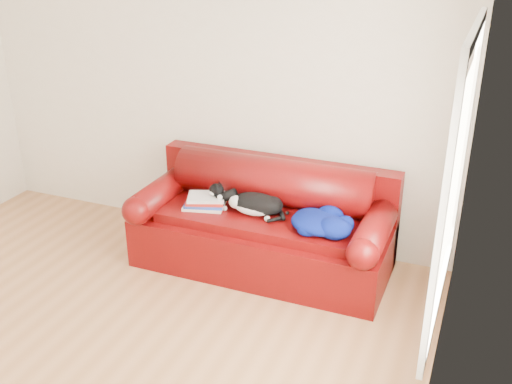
{
  "coord_description": "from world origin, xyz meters",
  "views": [
    {
      "loc": [
        2.36,
        -2.62,
        2.64
      ],
      "look_at": [
        0.74,
        1.35,
        0.74
      ],
      "focal_mm": 42.0,
      "sensor_mm": 36.0,
      "label": 1
    }
  ],
  "objects_px": {
    "sofa_base": "(262,241)",
    "book_stack": "(205,201)",
    "cat": "(255,205)",
    "blanket": "(321,221)"
  },
  "relations": [
    {
      "from": "cat",
      "to": "sofa_base",
      "type": "bearing_deg",
      "value": 44.07
    },
    {
      "from": "cat",
      "to": "blanket",
      "type": "distance_m",
      "value": 0.58
    },
    {
      "from": "book_stack",
      "to": "cat",
      "type": "bearing_deg",
      "value": 3.12
    },
    {
      "from": "book_stack",
      "to": "sofa_base",
      "type": "bearing_deg",
      "value": 8.55
    },
    {
      "from": "book_stack",
      "to": "blanket",
      "type": "distance_m",
      "value": 1.02
    },
    {
      "from": "sofa_base",
      "to": "book_stack",
      "type": "height_order",
      "value": "book_stack"
    },
    {
      "from": "blanket",
      "to": "cat",
      "type": "bearing_deg",
      "value": 173.47
    },
    {
      "from": "sofa_base",
      "to": "cat",
      "type": "distance_m",
      "value": 0.35
    },
    {
      "from": "sofa_base",
      "to": "blanket",
      "type": "height_order",
      "value": "blanket"
    },
    {
      "from": "sofa_base",
      "to": "book_stack",
      "type": "distance_m",
      "value": 0.58
    }
  ]
}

